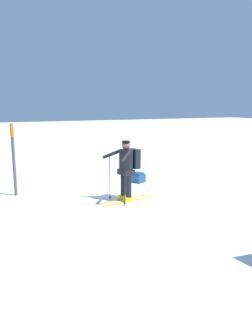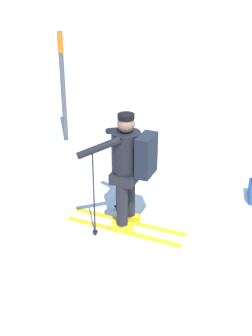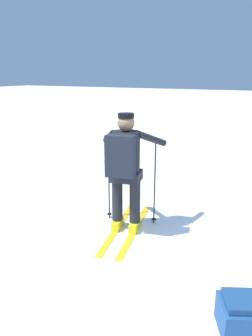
% 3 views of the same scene
% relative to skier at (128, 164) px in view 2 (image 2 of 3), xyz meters
% --- Properties ---
extents(ground_plane, '(80.00, 80.00, 0.00)m').
position_rel_skier_xyz_m(ground_plane, '(0.73, 0.74, -0.97)').
color(ground_plane, white).
extents(skier, '(1.71, 0.95, 1.65)m').
position_rel_skier_xyz_m(skier, '(0.00, 0.00, 0.00)').
color(skier, gold).
rests_on(skier, ground_plane).
extents(trail_marker, '(0.10, 0.10, 2.08)m').
position_rel_skier_xyz_m(trail_marker, '(-2.75, 1.78, 0.23)').
color(trail_marker, '#4C4C51').
rests_on(trail_marker, ground_plane).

